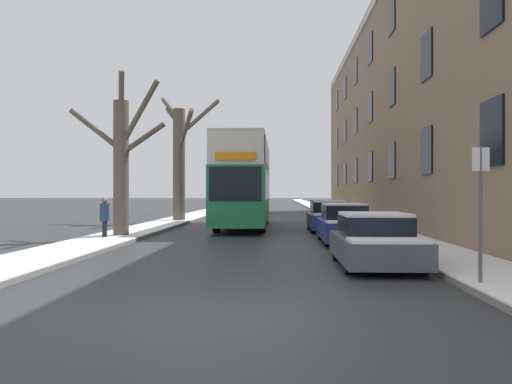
% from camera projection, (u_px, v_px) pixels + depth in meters
% --- Properties ---
extents(ground_plane, '(320.00, 320.00, 0.00)m').
position_uv_depth(ground_plane, '(217.00, 316.00, 7.46)').
color(ground_plane, '#303335').
extents(sidewalk_left, '(2.21, 130.00, 0.16)m').
position_uv_depth(sidewalk_left, '(225.00, 207.00, 60.65)').
color(sidewalk_left, slate).
rests_on(sidewalk_left, ground).
extents(sidewalk_right, '(2.21, 130.00, 0.16)m').
position_uv_depth(sidewalk_right, '(316.00, 207.00, 60.16)').
color(sidewalk_right, slate).
rests_on(sidewalk_right, ground).
extents(terrace_facade_right, '(9.10, 46.40, 13.63)m').
position_uv_depth(terrace_facade_right, '(445.00, 112.00, 30.54)').
color(terrace_facade_right, '#8C7056').
rests_on(terrace_facade_right, ground).
extents(bare_tree_left_0, '(3.73, 2.64, 6.55)m').
position_uv_depth(bare_tree_left_0, '(122.00, 160.00, 19.92)').
color(bare_tree_left_0, brown).
rests_on(bare_tree_left_0, ground).
extents(bare_tree_left_1, '(4.08, 4.63, 8.13)m').
position_uv_depth(bare_tree_left_1, '(180.00, 158.00, 30.94)').
color(bare_tree_left_1, brown).
rests_on(bare_tree_left_1, ground).
extents(double_decker_bus, '(2.49, 11.14, 4.57)m').
position_uv_depth(double_decker_bus, '(244.00, 179.00, 26.36)').
color(double_decker_bus, '#1E7A47').
rests_on(double_decker_bus, ground).
extents(parked_car_0, '(1.87, 3.92, 1.34)m').
position_uv_depth(parked_car_0, '(375.00, 242.00, 12.42)').
color(parked_car_0, '#474C56').
rests_on(parked_car_0, ground).
extents(parked_car_1, '(1.71, 4.33, 1.45)m').
position_uv_depth(parked_car_1, '(344.00, 225.00, 18.28)').
color(parked_car_1, navy).
rests_on(parked_car_1, ground).
extents(parked_car_2, '(1.85, 4.43, 1.48)m').
position_uv_depth(parked_car_2, '(328.00, 217.00, 24.05)').
color(parked_car_2, navy).
rests_on(parked_car_2, ground).
extents(oncoming_van, '(2.02, 5.76, 2.22)m').
position_uv_depth(oncoming_van, '(253.00, 200.00, 45.96)').
color(oncoming_van, '#333842').
rests_on(oncoming_van, ground).
extents(pedestrian_left_sidewalk, '(0.36, 0.36, 1.65)m').
position_uv_depth(pedestrian_left_sidewalk, '(105.00, 217.00, 19.02)').
color(pedestrian_left_sidewalk, black).
rests_on(pedestrian_left_sidewalk, ground).
extents(street_sign_post, '(0.32, 0.07, 2.73)m').
position_uv_depth(street_sign_post, '(480.00, 208.00, 9.36)').
color(street_sign_post, '#4C4F54').
rests_on(street_sign_post, ground).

